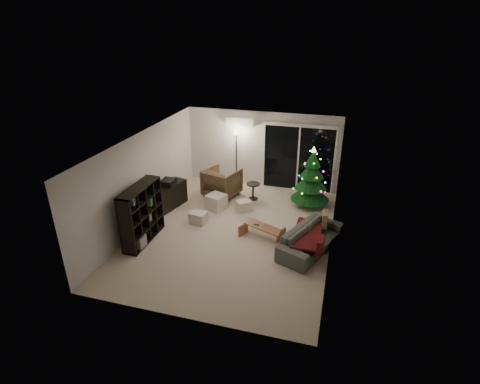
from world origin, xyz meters
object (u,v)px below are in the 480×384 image
object	(u,v)px
bookshelf	(135,213)
sofa	(311,239)
coffee_table	(262,232)
armchair	(222,182)
christmas_tree	(311,177)
media_cabinet	(169,196)

from	to	relation	value
bookshelf	sofa	distance (m)	4.38
coffee_table	bookshelf	bearing A→B (deg)	-139.57
armchair	christmas_tree	world-z (taller)	christmas_tree
coffee_table	armchair	bearing A→B (deg)	153.49
sofa	coffee_table	bearing A→B (deg)	102.97
bookshelf	coffee_table	world-z (taller)	bookshelf
media_cabinet	armchair	world-z (taller)	armchair
armchair	sofa	size ratio (longest dim) A/B	0.49
coffee_table	christmas_tree	xyz separation A→B (m)	(0.96, 2.19, 0.76)
media_cabinet	coffee_table	distance (m)	3.18
media_cabinet	christmas_tree	world-z (taller)	christmas_tree
media_cabinet	sofa	size ratio (longest dim) A/B	0.58
bookshelf	coffee_table	bearing A→B (deg)	16.18
bookshelf	christmas_tree	distance (m)	5.07
armchair	christmas_tree	xyz separation A→B (m)	(2.75, 0.07, 0.47)
bookshelf	sofa	xyz separation A→B (m)	(4.30, 0.72, -0.45)
sofa	bookshelf	bearing A→B (deg)	121.96
media_cabinet	sofa	bearing A→B (deg)	-1.04
coffee_table	christmas_tree	distance (m)	2.51
armchair	media_cabinet	bearing A→B (deg)	59.97
christmas_tree	armchair	bearing A→B (deg)	-178.49
armchair	sofa	xyz separation A→B (m)	(3.05, -2.33, -0.16)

